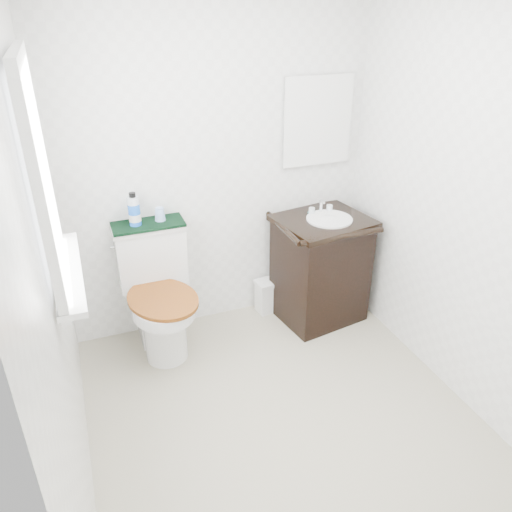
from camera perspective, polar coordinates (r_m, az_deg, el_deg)
floor at (r=3.13m, az=3.18°, el=-17.99°), size 2.40×2.40×0.00m
wall_back at (r=3.47m, az=-4.42°, el=10.23°), size 2.40×0.00×2.40m
wall_front at (r=1.60m, az=22.66°, el=-15.37°), size 2.40×0.00×2.40m
wall_left at (r=2.24m, az=-22.66°, el=-2.19°), size 0.00×2.40×2.40m
wall_right at (r=3.02m, az=23.35°, el=5.30°), size 0.00×2.40×2.40m
window at (r=2.34m, az=-23.54°, el=8.31°), size 0.02×0.70×0.90m
mirror at (r=3.66m, az=7.04°, el=15.05°), size 0.50×0.02×0.60m
toilet at (r=3.50m, az=-11.06°, el=-4.84°), size 0.54×0.70×0.88m
vanity at (r=3.77m, az=7.39°, el=-1.20°), size 0.71×0.63×0.92m
trash_bin at (r=3.94m, az=1.34°, el=-4.52°), size 0.20×0.17×0.27m
towel at (r=3.38m, az=-12.24°, el=3.57°), size 0.47×0.22×0.02m
mouthwash_bottle at (r=3.32m, az=-13.76°, el=5.09°), size 0.08×0.08×0.22m
cup at (r=3.38m, az=-10.93°, el=4.72°), size 0.07×0.07×0.09m
soap_bar at (r=3.69m, az=6.39°, el=5.06°), size 0.07×0.04×0.02m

